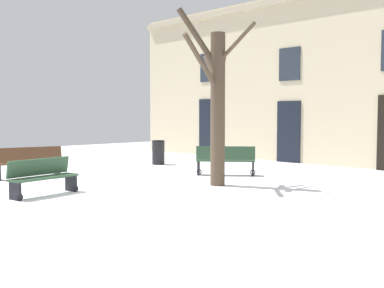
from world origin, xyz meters
The scene contains 7 objects.
ground_plane centered at (0.00, 0.00, 0.00)m, with size 34.44×34.44×0.00m, color white.
building_facade centered at (-0.01, 9.53, 3.37)m, with size 21.52×0.60×6.64m.
tree_near_facade centered at (0.01, 2.77, 2.33)m, with size 1.99×2.15×4.72m.
litter_bin centered at (-5.17, 5.13, 0.46)m, with size 0.50×0.50×0.92m.
bench_by_litter_bin centered at (-1.18, 4.50, 0.49)m, with size 1.70×1.51×0.93m.
bench_facing_shops centered at (-4.85, -0.19, 0.50)m, with size 0.82×1.92×0.95m.
bench_back_to_back_right centered at (-1.77, -1.33, 0.44)m, with size 0.73×1.75×0.87m.
Camera 1 is at (8.65, -6.61, 1.91)m, focal length 44.54 mm.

